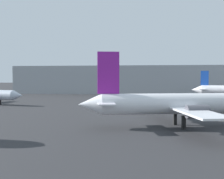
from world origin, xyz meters
name	(u,v)px	position (x,y,z in m)	size (l,w,h in m)	color
airplane_on_taxiway	(185,104)	(7.63, 32.24, 3.42)	(31.41, 25.74, 10.84)	white
terminal_building	(119,80)	(-13.45, 118.25, 5.84)	(87.16, 26.95, 11.68)	#999EA3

